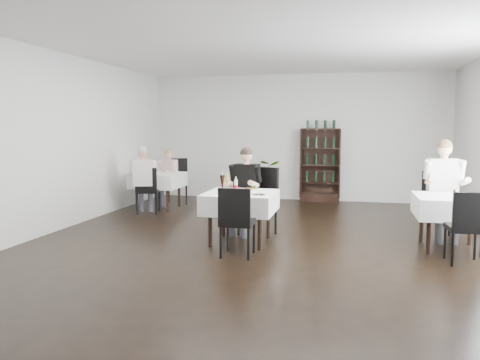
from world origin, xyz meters
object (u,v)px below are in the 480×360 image
main_table (241,202)px  diner_main (245,184)px  potted_tree (261,180)px  wine_shelf (320,166)px

main_table → diner_main: 0.62m
potted_tree → diner_main: bearing=-83.7°
wine_shelf → potted_tree: 1.42m
wine_shelf → diner_main: 3.86m
main_table → diner_main: diner_main is taller
main_table → wine_shelf: bearing=78.2°
potted_tree → main_table: bearing=-83.6°
potted_tree → wine_shelf: bearing=9.0°
wine_shelf → diner_main: wine_shelf is taller
main_table → diner_main: (-0.07, 0.58, 0.20)m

